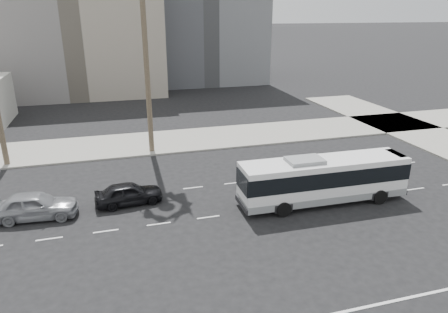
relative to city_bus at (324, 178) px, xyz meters
name	(u,v)px	position (x,y,z in m)	size (l,w,h in m)	color
ground	(255,211)	(-4.66, -0.03, -1.66)	(700.00, 700.00, 0.00)	black
sidewalk_north	(200,139)	(-4.66, 15.47, -1.58)	(120.00, 7.00, 0.15)	gray
midrise_beige_west	(76,30)	(-16.66, 44.97, 7.34)	(24.00, 18.00, 18.00)	gray
midrise_gray_center	(197,3)	(3.34, 51.97, 11.34)	(20.00, 20.00, 26.00)	#505257
city_bus	(324,178)	(0.00, 0.00, 0.00)	(11.03, 2.70, 3.16)	white
car_a	(129,193)	(-12.13, 3.19, -0.93)	(4.27, 1.72, 1.45)	black
car_b	(35,206)	(-17.63, 2.76, -0.83)	(4.87, 1.96, 1.66)	gray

